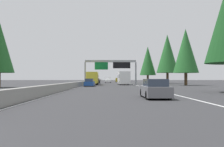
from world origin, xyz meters
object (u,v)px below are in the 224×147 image
at_px(minivan_far_left, 118,80).
at_px(conifer_right_near, 186,51).
at_px(sedan_distant_b, 89,83).
at_px(conifer_right_far, 148,61).
at_px(conifer_right_mid, 167,54).
at_px(bus_near_right, 123,78).
at_px(box_truck_mid_center, 93,78).
at_px(sedan_far_center, 97,81).
at_px(pickup_mid_left, 108,80).
at_px(sedan_near_center, 155,89).
at_px(sign_gantry_overhead, 111,65).
at_px(sedan_far_right, 109,80).

xyz_separation_m(minivan_far_left, conifer_right_near, (-41.55, -13.22, 6.62)).
relative_size(sedan_distant_b, conifer_right_far, 0.38).
bearing_deg(conifer_right_mid, bus_near_right, 128.75).
height_order(box_truck_mid_center, minivan_far_left, box_truck_mid_center).
bearing_deg(sedan_far_center, conifer_right_near, -135.21).
relative_size(sedan_distant_b, pickup_mid_left, 0.79).
bearing_deg(pickup_mid_left, conifer_right_far, -127.22).
height_order(sedan_near_center, sedan_far_center, same).
xyz_separation_m(sedan_distant_b, conifer_right_mid, (24.27, -21.01, 8.12)).
xyz_separation_m(sedan_near_center, minivan_far_left, (75.32, -0.17, 0.27)).
relative_size(bus_near_right, sedan_far_center, 2.61).
distance_m(sedan_far_center, conifer_right_near, 29.85).
xyz_separation_m(sedan_near_center, bus_near_right, (40.67, -0.11, 1.03)).
relative_size(minivan_far_left, pickup_mid_left, 0.89).
height_order(sedan_distant_b, conifer_right_near, conifer_right_near).
height_order(box_truck_mid_center, pickup_mid_left, box_truck_mid_center).
bearing_deg(bus_near_right, minivan_far_left, -0.09).
height_order(pickup_mid_left, conifer_right_near, conifer_right_near).
bearing_deg(sedan_far_center, pickup_mid_left, -15.76).
height_order(sedan_distant_b, bus_near_right, bus_near_right).
xyz_separation_m(sedan_near_center, sedan_distant_b, (27.37, 7.24, 0.00)).
height_order(sedan_near_center, conifer_right_far, conifer_right_far).
bearing_deg(box_truck_mid_center, conifer_right_far, -39.97).
bearing_deg(minivan_far_left, conifer_right_mid, -150.11).
height_order(sedan_distant_b, conifer_right_mid, conifer_right_mid).
distance_m(sign_gantry_overhead, sedan_near_center, 39.88).
distance_m(sedan_far_center, conifer_right_mid, 22.54).
distance_m(sedan_near_center, conifer_right_far, 57.42).
height_order(pickup_mid_left, conifer_right_far, conifer_right_far).
bearing_deg(conifer_right_far, sign_gantry_overhead, 145.25).
height_order(bus_near_right, conifer_right_far, conifer_right_far).
xyz_separation_m(pickup_mid_left, conifer_right_near, (-32.18, -17.20, 6.66)).
xyz_separation_m(sign_gantry_overhead, sedan_distant_b, (-12.20, 4.32, -4.06)).
height_order(conifer_right_near, conifer_right_mid, conifer_right_mid).
xyz_separation_m(sedan_distant_b, minivan_far_left, (47.95, -7.41, 0.27)).
relative_size(sedan_far_center, conifer_right_far, 0.38).
bearing_deg(minivan_far_left, sedan_distant_b, 171.22).
xyz_separation_m(sedan_distant_b, conifer_right_near, (6.39, -20.63, 6.89)).
bearing_deg(minivan_far_left, conifer_right_far, -155.58).
bearing_deg(minivan_far_left, sedan_near_center, 179.87).
relative_size(pickup_mid_left, sedan_far_right, 1.27).
bearing_deg(pickup_mid_left, minivan_far_left, -22.99).
distance_m(sedan_distant_b, box_truck_mid_center, 9.98).
height_order(sedan_near_center, conifer_right_mid, conifer_right_mid).
bearing_deg(bus_near_right, sign_gantry_overhead, 109.99).
height_order(sign_gantry_overhead, pickup_mid_left, sign_gantry_overhead).
xyz_separation_m(box_truck_mid_center, sedan_far_right, (53.57, -3.71, -0.93)).
relative_size(sedan_distant_b, sedan_far_right, 1.00).
height_order(sedan_near_center, pickup_mid_left, pickup_mid_left).
bearing_deg(conifer_right_mid, sedan_far_right, 23.82).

